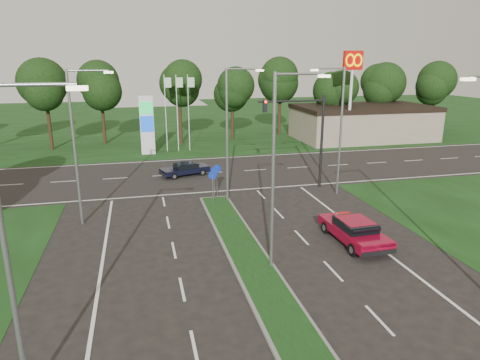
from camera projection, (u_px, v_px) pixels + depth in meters
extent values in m
plane|color=black|center=(302.00, 352.00, 14.40)|extent=(160.00, 160.00, 0.00)
cube|color=black|center=(171.00, 123.00, 65.87)|extent=(160.00, 50.00, 0.02)
cube|color=black|center=(199.00, 174.00, 36.86)|extent=(160.00, 12.00, 0.02)
cube|color=slate|center=(267.00, 290.00, 18.13)|extent=(2.00, 26.00, 0.12)
cube|color=gray|center=(363.00, 123.00, 52.48)|extent=(16.00, 9.00, 4.00)
cylinder|color=gray|center=(273.00, 176.00, 18.97)|extent=(0.16, 0.16, 9.00)
cylinder|color=gray|center=(300.00, 74.00, 18.02)|extent=(2.20, 0.10, 0.10)
cube|color=#FFF2CC|center=(324.00, 76.00, 18.29)|extent=(0.50, 0.22, 0.12)
cylinder|color=gray|center=(227.00, 138.00, 28.33)|extent=(0.16, 0.16, 9.00)
cylinder|color=gray|center=(243.00, 69.00, 27.38)|extent=(2.20, 0.10, 0.10)
cube|color=#FFF2CC|center=(260.00, 70.00, 27.65)|extent=(0.50, 0.22, 0.12)
cylinder|color=gray|center=(6.00, 256.00, 11.27)|extent=(0.16, 0.16, 9.00)
cylinder|color=gray|center=(29.00, 85.00, 10.32)|extent=(2.20, 0.10, 0.10)
cube|color=#FFF2CC|center=(77.00, 88.00, 10.59)|extent=(0.50, 0.22, 0.12)
cylinder|color=gray|center=(75.00, 150.00, 24.37)|extent=(0.16, 0.16, 9.00)
cylinder|color=gray|center=(88.00, 71.00, 23.42)|extent=(2.20, 0.10, 0.10)
cube|color=#FFF2CC|center=(109.00, 72.00, 23.70)|extent=(0.50, 0.22, 0.12)
cylinder|color=gray|center=(341.00, 133.00, 30.17)|extent=(0.16, 0.16, 9.00)
cylinder|color=gray|center=(330.00, 69.00, 28.72)|extent=(2.20, 0.10, 0.10)
cube|color=#FFF2CC|center=(314.00, 70.00, 28.50)|extent=(0.50, 0.22, 0.12)
cube|color=#FFF2CC|center=(468.00, 79.00, 15.40)|extent=(0.50, 0.22, 0.12)
cylinder|color=black|center=(322.00, 142.00, 32.20)|extent=(0.20, 0.20, 7.00)
cylinder|color=black|center=(292.00, 101.00, 30.79)|extent=(5.00, 0.14, 0.14)
cube|color=black|center=(265.00, 106.00, 30.43)|extent=(0.28, 0.28, 0.90)
sphere|color=#FF190C|center=(266.00, 102.00, 30.18)|extent=(0.20, 0.20, 0.20)
cylinder|color=gray|center=(213.00, 190.00, 28.54)|extent=(0.06, 0.06, 2.20)
cylinder|color=#0C26A5|center=(213.00, 175.00, 28.27)|extent=(0.56, 0.04, 0.56)
cylinder|color=gray|center=(215.00, 185.00, 29.54)|extent=(0.06, 0.06, 2.20)
cylinder|color=#0C26A5|center=(214.00, 171.00, 29.27)|extent=(0.56, 0.04, 0.56)
cylinder|color=gray|center=(217.00, 182.00, 30.26)|extent=(0.06, 0.06, 2.20)
cylinder|color=#0C26A5|center=(217.00, 169.00, 29.99)|extent=(0.56, 0.04, 0.56)
cube|color=silver|center=(147.00, 125.00, 43.57)|extent=(1.40, 0.30, 6.00)
cube|color=#0CA53F|center=(146.00, 108.00, 42.91)|extent=(1.30, 0.08, 1.20)
cube|color=#0C3FBF|center=(147.00, 124.00, 43.35)|extent=(1.30, 0.08, 1.60)
cylinder|color=silver|center=(166.00, 114.00, 44.68)|extent=(0.08, 0.08, 8.00)
cube|color=#B2D8B2|center=(168.00, 83.00, 43.89)|extent=(0.70, 0.02, 1.00)
cylinder|color=silver|center=(177.00, 114.00, 44.95)|extent=(0.08, 0.08, 8.00)
cube|color=#B2D8B2|center=(179.00, 82.00, 44.16)|extent=(0.70, 0.02, 1.00)
cylinder|color=silver|center=(189.00, 113.00, 45.22)|extent=(0.08, 0.08, 8.00)
cube|color=#B2D8B2|center=(191.00, 82.00, 44.43)|extent=(0.70, 0.02, 1.00)
cylinder|color=silver|center=(350.00, 102.00, 47.02)|extent=(0.30, 0.30, 10.00)
cube|color=#BF0C07|center=(353.00, 60.00, 45.83)|extent=(2.20, 0.35, 2.00)
torus|color=#FFC600|center=(350.00, 60.00, 45.52)|extent=(1.06, 0.16, 1.06)
torus|color=#FFC600|center=(358.00, 60.00, 45.72)|extent=(1.06, 0.16, 1.06)
cylinder|color=black|center=(180.00, 123.00, 51.24)|extent=(0.36, 0.36, 4.40)
sphere|color=black|center=(178.00, 86.00, 50.07)|extent=(6.00, 6.00, 6.00)
sphere|color=black|center=(181.00, 77.00, 49.67)|extent=(4.80, 4.80, 4.80)
cube|color=maroon|center=(354.00, 232.00, 22.88)|extent=(2.09, 4.81, 0.49)
cube|color=black|center=(355.00, 224.00, 22.66)|extent=(1.72, 2.14, 0.45)
cube|color=maroon|center=(356.00, 220.00, 22.60)|extent=(1.61, 1.76, 0.04)
cylinder|color=black|center=(326.00, 228.00, 24.14)|extent=(0.24, 0.68, 0.67)
cylinder|color=black|center=(354.00, 224.00, 24.59)|extent=(0.24, 0.68, 0.67)
cylinder|color=black|center=(353.00, 250.00, 21.31)|extent=(0.24, 0.68, 0.67)
cylinder|color=black|center=(384.00, 246.00, 21.76)|extent=(0.24, 0.68, 0.67)
cube|color=black|center=(185.00, 170.00, 36.08)|extent=(4.28, 2.69, 0.41)
cube|color=black|center=(186.00, 165.00, 36.01)|extent=(2.07, 1.83, 0.38)
cube|color=black|center=(186.00, 163.00, 35.96)|extent=(1.74, 1.66, 0.04)
cylinder|color=black|center=(174.00, 176.00, 34.91)|extent=(0.59, 0.33, 0.56)
cylinder|color=black|center=(168.00, 172.00, 36.14)|extent=(0.59, 0.33, 0.56)
cylinder|color=black|center=(202.00, 172.00, 36.14)|extent=(0.59, 0.33, 0.56)
cylinder|color=black|center=(195.00, 169.00, 37.36)|extent=(0.59, 0.33, 0.56)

